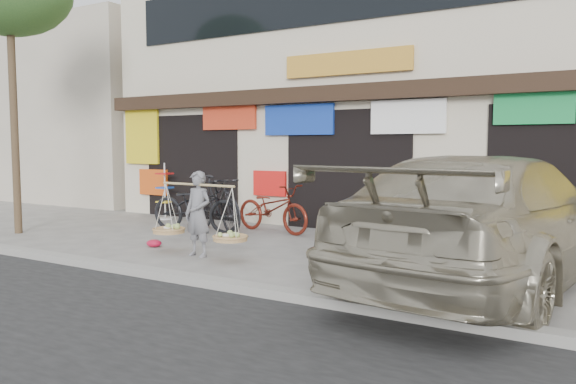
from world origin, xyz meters
The scene contains 11 objects.
ground centered at (0.00, 0.00, 0.00)m, with size 70.00×70.00×0.00m, color gray.
kerb centered at (0.00, -2.00, 0.06)m, with size 70.00×0.25×0.12m, color gray.
shophouse_block centered at (0.00, 6.42, 3.45)m, with size 14.00×6.32×7.00m.
neighbor_west centered at (-13.50, 7.00, 3.00)m, with size 12.00×7.00×6.00m, color #B8AC98.
street_vendor centered at (-0.95, -0.47, 0.67)m, with size 2.01×0.66×1.48m.
bike_0 centered at (-2.78, 1.63, 0.58)m, with size 0.78×2.22×1.17m, color black.
bike_1 centered at (-2.42, 1.92, 0.62)m, with size 0.59×2.08×1.25m, color black.
bike_2 centered at (-1.30, 2.45, 0.53)m, with size 0.71×2.03×1.07m, color #5C1A0F.
suv centered at (3.72, 0.11, 0.89)m, with size 3.23×6.40×1.78m.
display_rack centered at (-4.88, 2.88, 0.59)m, with size 0.40×0.40×1.46m.
red_bag centered at (-2.26, -0.21, 0.07)m, with size 0.31×0.25×0.14m, color #BA1132.
Camera 1 is at (5.28, -7.87, 1.91)m, focal length 35.00 mm.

